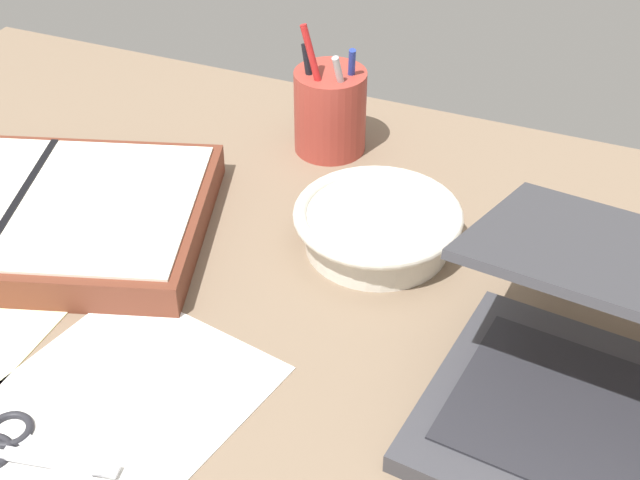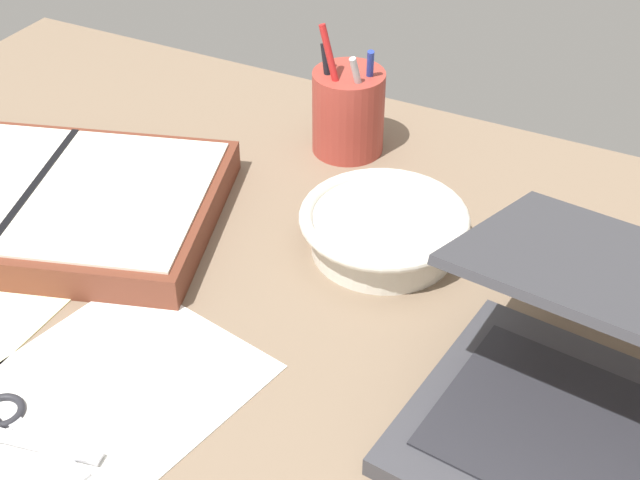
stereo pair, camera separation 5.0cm
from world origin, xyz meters
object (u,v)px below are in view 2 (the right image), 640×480
object	(u,v)px
bowl	(384,228)
scissors	(4,428)
pen_cup	(348,111)
planner	(38,201)

from	to	relation	value
bowl	scissors	bearing A→B (deg)	-116.09
pen_cup	planner	size ratio (longest dim) A/B	0.37
bowl	pen_cup	xyz separation A→B (cm)	(-11.89, 16.41, 2.47)
planner	pen_cup	bearing A→B (deg)	31.53
planner	scissors	bearing A→B (deg)	-72.17
bowl	pen_cup	world-z (taller)	pen_cup
pen_cup	planner	bearing A→B (deg)	-130.58
bowl	planner	size ratio (longest dim) A/B	0.39
bowl	scissors	xyz separation A→B (cm)	(-17.78, -36.32, -2.37)
pen_cup	scissors	distance (cm)	53.27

